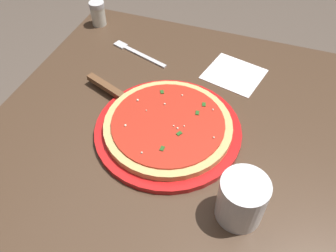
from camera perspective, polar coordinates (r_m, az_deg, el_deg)
restaurant_table at (r=0.94m, az=-0.29°, el=-6.42°), size 0.84×0.81×0.77m
serving_plate at (r=0.79m, az=0.00°, el=-0.64°), size 0.33×0.33×0.01m
pizza at (r=0.78m, az=0.00°, el=0.17°), size 0.29×0.29×0.02m
pizza_server at (r=0.86m, az=-8.20°, el=5.12°), size 0.12×0.22×0.01m
cup_tall_drink at (r=0.65m, az=12.01°, el=-11.74°), size 0.09×0.09×0.10m
napkin_folded_right at (r=0.96m, az=10.78°, el=8.37°), size 0.16×0.17×0.00m
fork at (r=1.02m, az=-5.18°, el=11.91°), size 0.08×0.18×0.00m
parmesan_shaker at (r=1.15m, az=-11.44°, el=17.69°), size 0.05×0.05×0.07m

